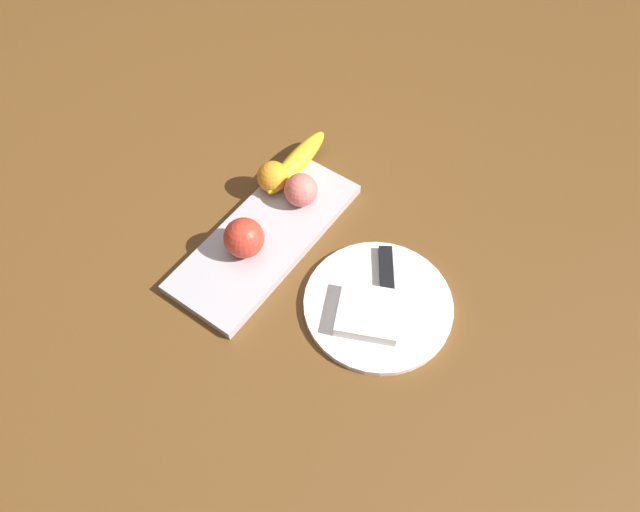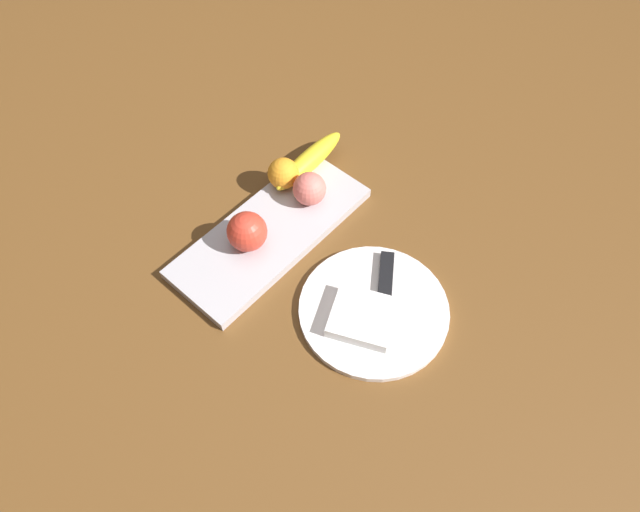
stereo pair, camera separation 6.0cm
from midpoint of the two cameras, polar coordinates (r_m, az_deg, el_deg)
The scene contains 9 objects.
ground_plane at distance 1.10m, azimuth -1.54°, elevation 3.06°, with size 2.40×2.40×0.00m, color brown.
fruit_tray at distance 1.08m, azimuth -3.30°, elevation 2.32°, with size 0.40×0.16×0.02m, color #B7B2B9.
apple at distance 1.03m, azimuth -5.54°, elevation 2.34°, with size 0.07×0.07×0.07m, color red.
banana at distance 1.15m, azimuth 0.42°, elevation 9.32°, with size 0.19×0.04×0.04m, color yellow.
orange_near_apple at distance 1.12m, azimuth -2.09°, elevation 8.06°, with size 0.06×0.06×0.06m, color orange.
peach at distance 1.09m, azimuth 0.66°, elevation 6.48°, with size 0.06×0.06×0.06m, color #E06E63.
dinner_plate at distance 1.00m, azimuth 7.02°, elevation -5.35°, with size 0.26×0.26×0.01m, color white.
folded_napkin at distance 0.97m, azimuth 5.97°, elevation -6.11°, with size 0.10×0.10×0.02m, color white.
knife at distance 1.02m, azimuth 8.13°, elevation -2.65°, with size 0.16×0.12×0.01m.
Camera 2 is at (0.46, 0.49, 0.88)m, focal length 32.52 mm.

